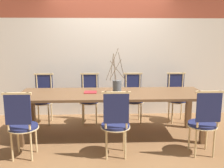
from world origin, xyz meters
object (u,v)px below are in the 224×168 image
(chair_near_center, at_px, (204,121))
(vase_centerpiece, at_px, (117,86))
(dining_table, at_px, (112,98))
(book_stack, at_px, (90,92))
(chair_far_center, at_px, (133,96))

(chair_near_center, distance_m, vase_centerpiece, 1.44)
(chair_near_center, relative_size, vase_centerpiece, 1.33)
(dining_table, height_order, book_stack, book_stack)
(dining_table, height_order, vase_centerpiece, vase_centerpiece)
(chair_near_center, distance_m, chair_far_center, 1.69)
(vase_centerpiece, bearing_deg, chair_far_center, 63.01)
(dining_table, distance_m, book_stack, 0.37)
(dining_table, bearing_deg, book_stack, 172.90)
(chair_near_center, bearing_deg, chair_far_center, 118.62)
(dining_table, distance_m, chair_near_center, 1.47)
(chair_near_center, xyz_separation_m, chair_far_center, (-0.81, 1.48, 0.00))
(dining_table, distance_m, chair_far_center, 0.88)
(chair_near_center, height_order, chair_far_center, same)
(book_stack, bearing_deg, chair_far_center, 40.78)
(chair_near_center, relative_size, book_stack, 4.71)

